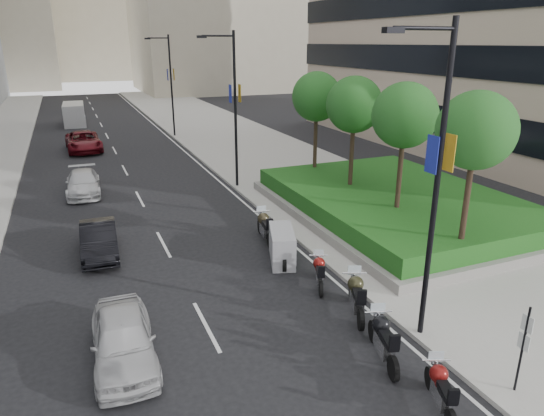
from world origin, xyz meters
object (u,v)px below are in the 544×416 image
motorcycle_5 (282,246)px  motorcycle_6 (265,227)px  parking_sign (523,345)px  delivery_van (74,115)px  motorcycle_1 (441,389)px  lamp_post_0 (434,174)px  car_b (99,240)px  car_d (84,141)px  car_c (83,183)px  motorcycle_3 (356,296)px  lamp_post_2 (169,81)px  lamp_post_1 (233,103)px  car_a (123,339)px  motorcycle_2 (383,339)px  motorcycle_4 (319,272)px

motorcycle_5 → motorcycle_6: 2.34m
parking_sign → delivery_van: 49.54m
motorcycle_1 → lamp_post_0: bearing=-5.7°
motorcycle_5 → motorcycle_6: (0.20, 2.33, -0.03)m
car_b → car_d: (0.37, 21.82, 0.11)m
motorcycle_5 → car_c: (-6.91, 12.86, -0.02)m
motorcycle_3 → motorcycle_5: size_ratio=0.96×
motorcycle_1 → car_b: 14.32m
motorcycle_6 → lamp_post_2: bearing=4.5°
lamp_post_1 → car_a: (-8.18, -14.83, -4.36)m
lamp_post_1 → motorcycle_1: size_ratio=4.55×
motorcycle_3 → car_a: (-7.22, 0.33, 0.06)m
car_b → car_d: car_d is taller
parking_sign → motorcycle_2: size_ratio=1.08×
car_a → lamp_post_0: bearing=-12.4°
parking_sign → motorcycle_6: parking_sign is taller
motorcycle_5 → car_b: motorcycle_5 is taller
parking_sign → motorcycle_3: size_ratio=1.09×
car_c → lamp_post_2: bearing=64.2°
lamp_post_0 → car_b: bearing=129.8°
motorcycle_6 → car_b: size_ratio=0.60×
motorcycle_4 → car_d: size_ratio=0.34×
lamp_post_1 → motorcycle_2: lamp_post_1 is taller
motorcycle_3 → car_d: bearing=35.8°
lamp_post_2 → car_d: bearing=-157.6°
motorcycle_6 → car_a: car_a is taller
motorcycle_6 → car_d: bearing=23.3°
delivery_van → motorcycle_2: bearing=-79.6°
delivery_van → car_d: bearing=-86.7°
car_d → car_c: bearing=-94.9°
motorcycle_5 → car_b: size_ratio=0.59×
motorcycle_1 → car_d: bearing=33.1°
motorcycle_1 → motorcycle_2: size_ratio=0.85×
lamp_post_0 → parking_sign: lamp_post_0 is taller
lamp_post_2 → parking_sign: (0.66, -38.00, -3.61)m
motorcycle_4 → delivery_van: size_ratio=0.36×
lamp_post_1 → motorcycle_1: (-1.41, -19.64, -4.51)m
parking_sign → car_d: parking_sign is taller
lamp_post_2 → delivery_van: lamp_post_2 is taller
motorcycle_5 → lamp_post_0: bearing=-147.5°
car_d → delivery_van: bearing=88.9°
motorcycle_1 → motorcycle_5: bearing=23.4°
motorcycle_2 → car_a: 7.14m
lamp_post_0 → car_d: (-7.89, 31.75, -4.29)m
car_c → motorcycle_3: bearing=-64.2°
motorcycle_2 → car_d: 32.84m
motorcycle_2 → motorcycle_5: bearing=16.8°
motorcycle_1 → motorcycle_3: (0.45, 4.47, 0.09)m
motorcycle_4 → car_b: car_b is taller
car_b → car_c: 9.33m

